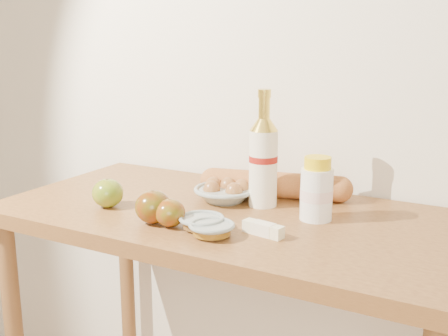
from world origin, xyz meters
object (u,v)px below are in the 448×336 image
at_px(table, 230,256).
at_px(baguette, 274,185).
at_px(egg_bowl, 225,192).
at_px(cream_bottle, 317,191).
at_px(bourbon_bottle, 263,159).

relative_size(table, baguette, 2.77).
height_order(egg_bowl, baguette, baguette).
bearing_deg(egg_bowl, table, -53.82).
bearing_deg(baguette, table, -119.31).
height_order(cream_bottle, egg_bowl, cream_bottle).
bearing_deg(egg_bowl, bourbon_bottle, 5.97).
distance_m(bourbon_bottle, cream_bottle, 0.18).
relative_size(bourbon_bottle, egg_bowl, 1.57).
bearing_deg(cream_bottle, egg_bowl, 177.28).
bearing_deg(table, cream_bottle, 11.49).
xyz_separation_m(table, bourbon_bottle, (0.05, 0.09, 0.25)).
xyz_separation_m(bourbon_bottle, egg_bowl, (-0.11, -0.01, -0.10)).
relative_size(cream_bottle, baguette, 0.36).
relative_size(table, bourbon_bottle, 3.91).
bearing_deg(egg_bowl, baguette, 43.14).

